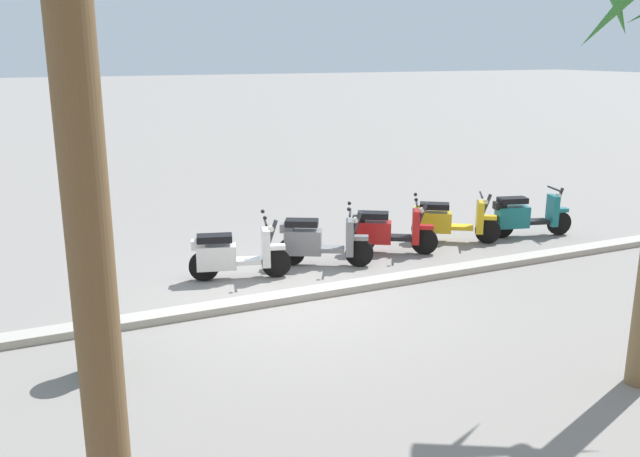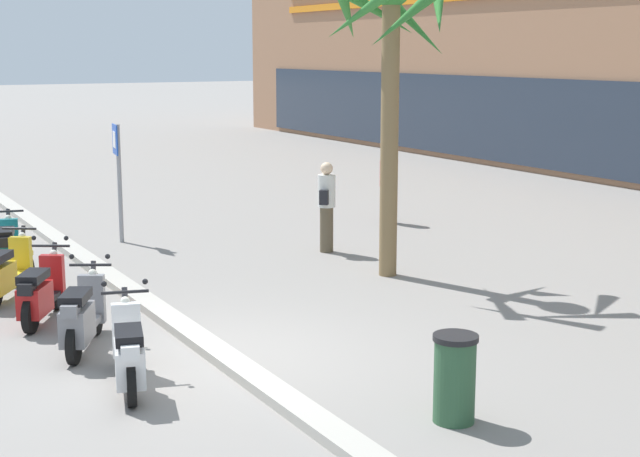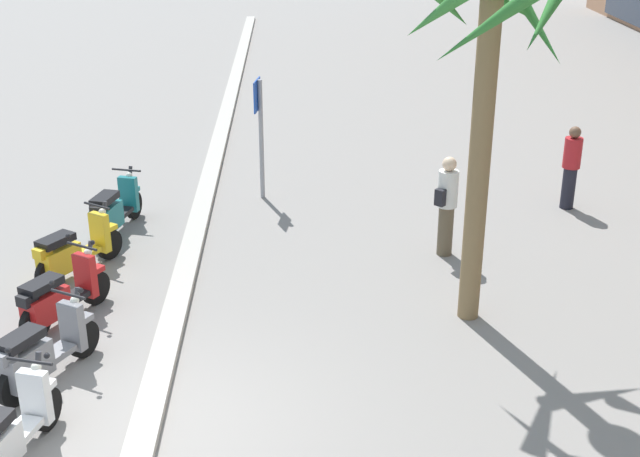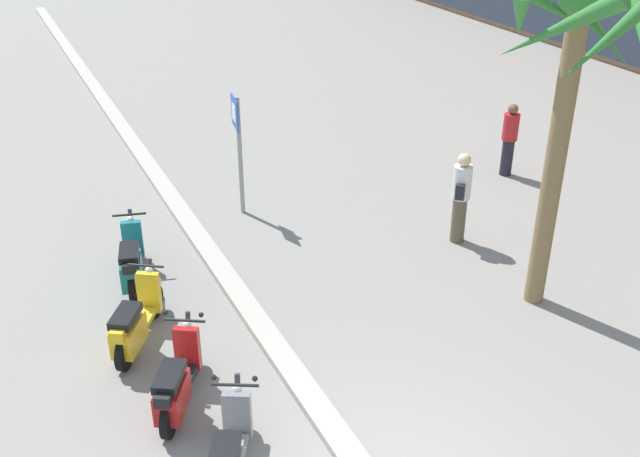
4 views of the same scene
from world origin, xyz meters
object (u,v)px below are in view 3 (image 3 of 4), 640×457
object	(u,v)px
scooter_yellow_second_in_line	(73,251)
pedestrian_strolling_near_curb	(447,203)
palm_tree_far_corner	(488,46)
scooter_grey_mid_front	(41,353)
scooter_white_far_back	(7,435)
crossing_sign	(260,125)
pedestrian_window_shopping	(571,166)
scooter_red_gap_after_mid	(59,297)
scooter_teal_tail_end	(114,211)

from	to	relation	value
scooter_yellow_second_in_line	pedestrian_strolling_near_curb	bearing A→B (deg)	96.07
scooter_yellow_second_in_line	palm_tree_far_corner	size ratio (longest dim) A/B	0.30
palm_tree_far_corner	pedestrian_strolling_near_curb	world-z (taller)	palm_tree_far_corner
scooter_grey_mid_front	scooter_white_far_back	xyz separation A→B (m)	(1.66, 0.09, -0.02)
scooter_white_far_back	pedestrian_strolling_near_curb	bearing A→B (deg)	133.79
scooter_grey_mid_front	crossing_sign	bearing A→B (deg)	158.81
pedestrian_window_shopping	crossing_sign	bearing A→B (deg)	-97.36
scooter_red_gap_after_mid	scooter_yellow_second_in_line	bearing A→B (deg)	-173.70
scooter_teal_tail_end	pedestrian_strolling_near_curb	xyz separation A→B (m)	(1.05, 5.79, 0.47)
scooter_yellow_second_in_line	pedestrian_strolling_near_curb	distance (m)	6.19
scooter_yellow_second_in_line	pedestrian_window_shopping	world-z (taller)	pedestrian_window_shopping
pedestrian_strolling_near_curb	scooter_teal_tail_end	bearing A→B (deg)	-100.30
scooter_grey_mid_front	pedestrian_strolling_near_curb	xyz separation A→B (m)	(-3.81, 5.79, 0.47)
scooter_white_far_back	palm_tree_far_corner	world-z (taller)	palm_tree_far_corner
palm_tree_far_corner	pedestrian_strolling_near_curb	size ratio (longest dim) A/B	2.98
pedestrian_strolling_near_curb	scooter_red_gap_after_mid	bearing A→B (deg)	-69.45
scooter_red_gap_after_mid	crossing_sign	bearing A→B (deg)	151.63
scooter_red_gap_after_mid	pedestrian_strolling_near_curb	world-z (taller)	pedestrian_strolling_near_curb
pedestrian_strolling_near_curb	scooter_grey_mid_front	bearing A→B (deg)	-56.68
scooter_yellow_second_in_line	crossing_sign	xyz separation A→B (m)	(-3.51, 2.93, 1.06)
scooter_red_gap_after_mid	pedestrian_window_shopping	distance (m)	9.74
scooter_teal_tail_end	scooter_white_far_back	size ratio (longest dim) A/B	1.04
scooter_yellow_second_in_line	crossing_sign	distance (m)	4.69
scooter_yellow_second_in_line	palm_tree_far_corner	distance (m)	7.23
palm_tree_far_corner	pedestrian_strolling_near_curb	xyz separation A→B (m)	(-2.18, 0.01, -3.05)
crossing_sign	pedestrian_window_shopping	xyz separation A→B (m)	(0.77, 5.97, -0.64)
palm_tree_far_corner	scooter_teal_tail_end	bearing A→B (deg)	-119.20
scooter_white_far_back	scooter_grey_mid_front	bearing A→B (deg)	-177.05
scooter_teal_tail_end	scooter_yellow_second_in_line	world-z (taller)	same
scooter_teal_tail_end	crossing_sign	world-z (taller)	crossing_sign
scooter_red_gap_after_mid	pedestrian_strolling_near_curb	distance (m)	6.38
crossing_sign	palm_tree_far_corner	bearing A→B (deg)	32.38
scooter_teal_tail_end	scooter_red_gap_after_mid	bearing A→B (deg)	-2.91
pedestrian_window_shopping	scooter_white_far_back	bearing A→B (deg)	-48.25
scooter_grey_mid_front	palm_tree_far_corner	world-z (taller)	palm_tree_far_corner
scooter_white_far_back	palm_tree_far_corner	xyz separation A→B (m)	(-3.29, 5.69, 3.54)
scooter_yellow_second_in_line	scooter_white_far_back	world-z (taller)	scooter_white_far_back
scooter_yellow_second_in_line	scooter_grey_mid_front	xyz separation A→B (m)	(3.16, 0.34, 0.02)
scooter_yellow_second_in_line	pedestrian_strolling_near_curb	world-z (taller)	pedestrian_strolling_near_curb
scooter_teal_tail_end	scooter_yellow_second_in_line	size ratio (longest dim) A/B	1.13
palm_tree_far_corner	scooter_red_gap_after_mid	bearing A→B (deg)	-89.45
scooter_white_far_back	palm_tree_far_corner	size ratio (longest dim) A/B	0.33
scooter_yellow_second_in_line	pedestrian_window_shopping	distance (m)	9.32
pedestrian_strolling_near_curb	pedestrian_window_shopping	world-z (taller)	pedestrian_strolling_near_curb
scooter_white_far_back	pedestrian_strolling_near_curb	world-z (taller)	pedestrian_strolling_near_curb
scooter_teal_tail_end	scooter_red_gap_after_mid	size ratio (longest dim) A/B	1.17
scooter_yellow_second_in_line	scooter_white_far_back	bearing A→B (deg)	5.06
palm_tree_far_corner	pedestrian_window_shopping	size ratio (longest dim) A/B	3.18
scooter_grey_mid_front	pedestrian_window_shopping	distance (m)	10.40
scooter_teal_tail_end	scooter_grey_mid_front	xyz separation A→B (m)	(4.86, -0.00, 0.00)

